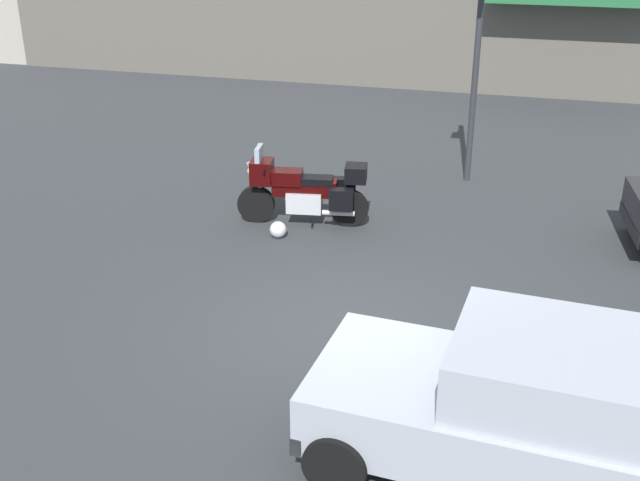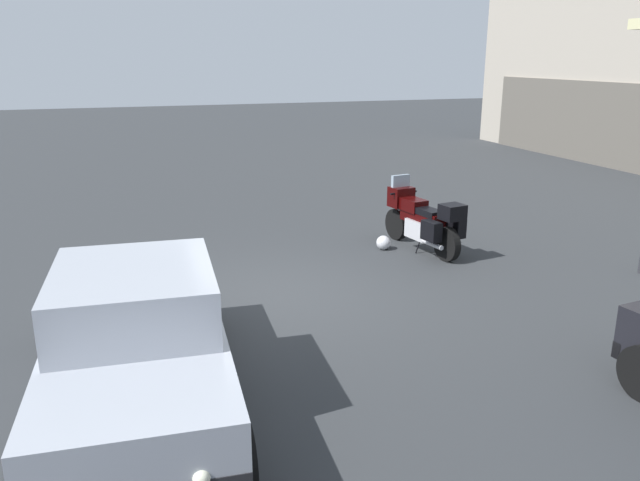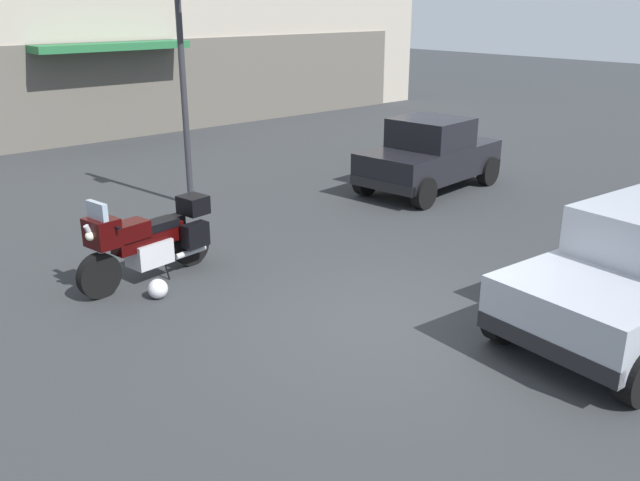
{
  "view_description": "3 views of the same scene",
  "coord_description": "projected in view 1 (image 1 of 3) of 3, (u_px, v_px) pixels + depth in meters",
  "views": [
    {
      "loc": [
        2.04,
        -8.59,
        5.28
      ],
      "look_at": [
        -0.51,
        0.63,
        0.98
      ],
      "focal_mm": 43.88,
      "sensor_mm": 36.0,
      "label": 1
    },
    {
      "loc": [
        8.97,
        -2.34,
        3.67
      ],
      "look_at": [
        -0.22,
        0.82,
        0.8
      ],
      "focal_mm": 35.4,
      "sensor_mm": 36.0,
      "label": 2
    },
    {
      "loc": [
        -5.76,
        -5.27,
        3.9
      ],
      "look_at": [
        -0.4,
        0.87,
        1.01
      ],
      "focal_mm": 37.95,
      "sensor_mm": 36.0,
      "label": 3
    }
  ],
  "objects": [
    {
      "name": "streetlamp_curbside",
      "position": [
        477.0,
        47.0,
        14.37
      ],
      "size": [
        0.28,
        0.94,
        4.27
      ],
      "color": "#2D2D33",
      "rests_on": "ground"
    },
    {
      "name": "car_sedan_far",
      "position": [
        547.0,
        412.0,
        7.37
      ],
      "size": [
        4.67,
        2.21,
        1.56
      ],
      "rotation": [
        0.0,
        0.0,
        -0.07
      ],
      "color": "#9EA3AD",
      "rests_on": "ground"
    },
    {
      "name": "motorcycle",
      "position": [
        305.0,
        190.0,
        13.29
      ],
      "size": [
        2.25,
        0.92,
        1.36
      ],
      "rotation": [
        0.0,
        0.0,
        3.3
      ],
      "color": "black",
      "rests_on": "ground"
    },
    {
      "name": "ground_plane",
      "position": [
        345.0,
        332.0,
        10.21
      ],
      "size": [
        80.0,
        80.0,
        0.0
      ],
      "primitive_type": "plane",
      "color": "#2D3033"
    },
    {
      "name": "helmet",
      "position": [
        278.0,
        229.0,
        12.95
      ],
      "size": [
        0.28,
        0.28,
        0.28
      ],
      "primitive_type": "sphere",
      "color": "silver",
      "rests_on": "ground"
    }
  ]
}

